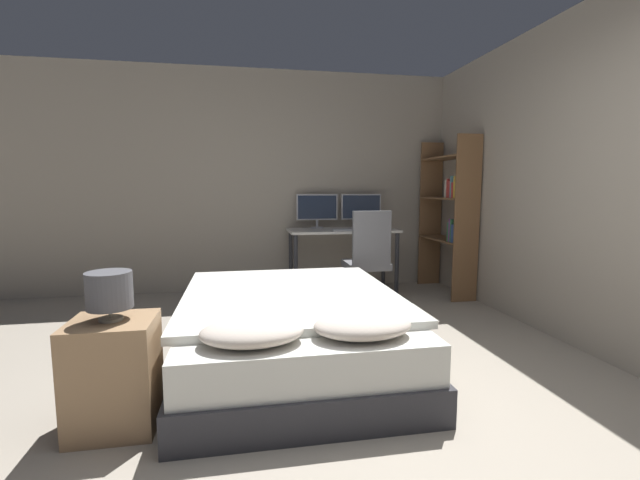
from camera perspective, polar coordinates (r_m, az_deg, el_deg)
The scene contains 13 objects.
ground_plane at distance 2.23m, azimuth 9.10°, elevation -27.94°, with size 20.00×20.00×0.00m, color #9E9384.
wall_back at distance 5.44m, azimuth -3.80°, elevation 7.76°, with size 12.00×0.06×2.70m.
wall_side_right at distance 4.17m, azimuth 29.21°, elevation 7.13°, with size 0.06×12.00×2.70m.
bed at distance 3.17m, azimuth -3.72°, elevation -11.81°, with size 1.54×2.07×0.58m.
nightstand at distance 2.61m, azimuth -25.72°, elevation -15.82°, with size 0.43×0.39×0.59m.
bedside_lamp at distance 2.47m, azimuth -26.28°, elevation -6.08°, with size 0.23×0.23×0.26m.
desk at distance 5.22m, azimuth 3.05°, elevation 0.27°, with size 1.32×0.59×0.78m.
monitor_left at distance 5.32m, azimuth -0.39°, elevation 4.21°, with size 0.51×0.16×0.42m.
monitor_right at distance 5.44m, azimuth 5.51°, elevation 4.24°, with size 0.51×0.16×0.42m.
keyboard at distance 5.02m, azimuth 3.55°, elevation 1.36°, with size 0.34×0.13×0.02m.
computer_mouse at distance 5.09m, azimuth 6.40°, elevation 1.51°, with size 0.07×0.05×0.04m.
office_chair at distance 4.60m, azimuth 6.34°, elevation -3.87°, with size 0.52×0.52×1.04m.
bookshelf at distance 5.29m, azimuth 17.15°, elevation 4.05°, with size 0.30×0.95×1.85m.
Camera 1 is at (-0.64, -1.72, 1.28)m, focal length 24.00 mm.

